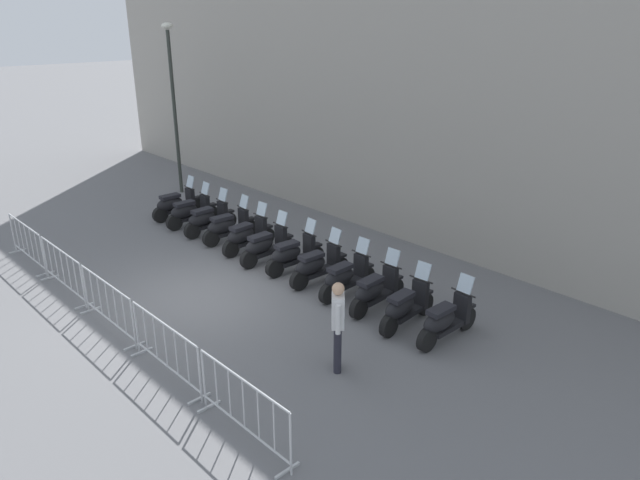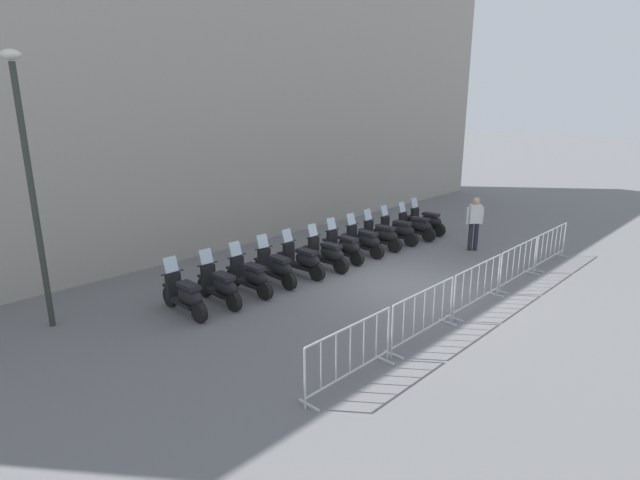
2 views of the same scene
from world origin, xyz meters
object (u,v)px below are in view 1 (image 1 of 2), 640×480
object	(u,v)px
motorcycle_5	(265,246)
officer_near_row_end	(338,322)
motorcycle_1	(190,212)
motorcycle_7	(317,266)
motorcycle_2	(208,219)
barrier_segment_1	(63,271)
barrier_segment_0	(27,244)
barrier_segment_4	(244,409)
motorcycle_8	(345,277)
barrier_segment_3	(166,349)
motorcycle_4	(246,236)
motorcycle_9	(375,290)
motorcycle_6	(293,254)
barrier_segment_2	(108,305)
motorcycle_10	(405,306)
motorcycle_11	(445,320)
street_lamp	(173,93)
motorcycle_0	(176,204)
motorcycle_3	(228,226)

from	to	relation	value
motorcycle_5	officer_near_row_end	bearing A→B (deg)	-14.93
motorcycle_1	motorcycle_7	world-z (taller)	same
motorcycle_2	officer_near_row_end	world-z (taller)	officer_near_row_end
motorcycle_5	barrier_segment_1	distance (m)	4.74
barrier_segment_0	barrier_segment_4	size ratio (longest dim) A/B	1.00
motorcycle_8	barrier_segment_3	bearing A→B (deg)	-80.68
motorcycle_8	officer_near_row_end	size ratio (longest dim) A/B	0.99
motorcycle_4	motorcycle_9	distance (m)	4.49
motorcycle_4	motorcycle_2	bearing A→B (deg)	-170.61
motorcycle_6	motorcycle_8	bearing A→B (deg)	8.82
motorcycle_6	barrier_segment_2	distance (m)	4.54
motorcycle_6	motorcycle_10	world-z (taller)	same
motorcycle_1	motorcycle_9	bearing A→B (deg)	9.65
motorcycle_10	motorcycle_11	world-z (taller)	same
barrier_segment_0	barrier_segment_2	distance (m)	4.53
motorcycle_4	street_lamp	world-z (taller)	street_lamp
barrier_segment_2	barrier_segment_0	bearing A→B (deg)	-170.87
motorcycle_1	barrier_segment_2	size ratio (longest dim) A/B	0.80
motorcycle_1	street_lamp	world-z (taller)	street_lamp
motorcycle_0	motorcycle_7	size ratio (longest dim) A/B	1.00
motorcycle_9	motorcycle_10	xyz separation A→B (m)	(0.90, 0.05, 0.00)
motorcycle_10	barrier_segment_1	distance (m)	7.70
motorcycle_1	barrier_segment_1	bearing A→B (deg)	-58.95
motorcycle_7	officer_near_row_end	world-z (taller)	officer_near_row_end
motorcycle_0	barrier_segment_0	world-z (taller)	motorcycle_0
motorcycle_2	motorcycle_5	bearing A→B (deg)	7.70
motorcycle_10	barrier_segment_0	world-z (taller)	motorcycle_10
officer_near_row_end	motorcycle_0	bearing A→B (deg)	175.73
motorcycle_10	barrier_segment_4	xyz separation A→B (m)	(1.17, -4.27, 0.07)
motorcycle_0	motorcycle_2	bearing A→B (deg)	8.03
motorcycle_11	barrier_segment_1	world-z (taller)	motorcycle_11
barrier_segment_3	street_lamp	distance (m)	11.64
barrier_segment_1	barrier_segment_2	world-z (taller)	same
motorcycle_5	motorcycle_10	distance (m)	4.50
street_lamp	officer_near_row_end	xyz separation A→B (m)	(11.91, -1.89, -2.41)
motorcycle_8	motorcycle_9	size ratio (longest dim) A/B	1.00
barrier_segment_0	motorcycle_8	bearing A→B (deg)	42.76
motorcycle_6	motorcycle_10	size ratio (longest dim) A/B	1.01
barrier_segment_0	barrier_segment_4	world-z (taller)	same
barrier_segment_1	barrier_segment_3	bearing A→B (deg)	9.13
motorcycle_1	motorcycle_5	bearing A→B (deg)	8.32
motorcycle_6	officer_near_row_end	bearing A→B (deg)	-21.34
motorcycle_3	barrier_segment_2	distance (m)	5.04
motorcycle_0	barrier_segment_0	distance (m)	4.50
barrier_segment_2	street_lamp	xyz separation A→B (m)	(-8.13, 4.83, 2.86)
motorcycle_2	motorcycle_7	size ratio (longest dim) A/B	1.00
street_lamp	officer_near_row_end	size ratio (longest dim) A/B	3.23
motorcycle_1	officer_near_row_end	xyz separation A→B (m)	(8.48, -0.79, 0.53)
motorcycle_9	barrier_segment_0	distance (m)	8.90
motorcycle_4	barrier_segment_0	world-z (taller)	motorcycle_4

